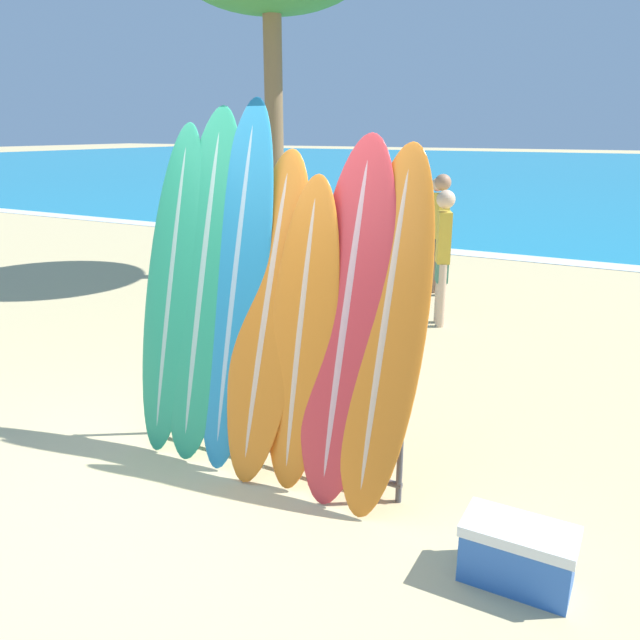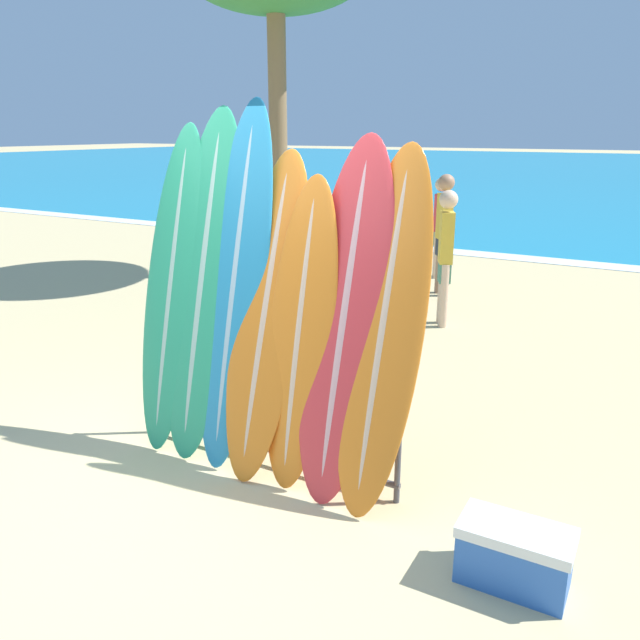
# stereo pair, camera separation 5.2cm
# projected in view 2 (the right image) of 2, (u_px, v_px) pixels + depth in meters

# --- Properties ---
(ground_plane) EXTENTS (160.00, 160.00, 0.00)m
(ground_plane) POSITION_uv_depth(u_px,v_px,m) (198.00, 485.00, 4.29)
(ground_plane) COLOR tan
(ocean_water) EXTENTS (120.00, 60.00, 0.01)m
(ocean_water) POSITION_uv_depth(u_px,v_px,m) (625.00, 171.00, 36.40)
(ocean_water) COLOR teal
(ocean_water) RESTS_ON ground_plane
(surfboard_rack) EXTENTS (2.08, 0.04, 0.87)m
(surfboard_rack) POSITION_uv_depth(u_px,v_px,m) (265.00, 405.00, 4.43)
(surfboard_rack) COLOR #47474C
(surfboard_rack) RESTS_ON ground_plane
(surfboard_slot_0) EXTENTS (0.50, 0.69, 2.40)m
(surfboard_slot_0) POSITION_uv_depth(u_px,v_px,m) (173.00, 289.00, 4.66)
(surfboard_slot_0) COLOR #289E70
(surfboard_slot_0) RESTS_ON ground_plane
(surfboard_slot_1) EXTENTS (0.59, 0.73, 2.52)m
(surfboard_slot_1) POSITION_uv_depth(u_px,v_px,m) (203.00, 285.00, 4.53)
(surfboard_slot_1) COLOR #289E70
(surfboard_slot_1) RESTS_ON ground_plane
(surfboard_slot_2) EXTENTS (0.51, 0.73, 2.57)m
(surfboard_slot_2) POSITION_uv_depth(u_px,v_px,m) (235.00, 286.00, 4.40)
(surfboard_slot_2) COLOR teal
(surfboard_slot_2) RESTS_ON ground_plane
(surfboard_slot_3) EXTENTS (0.55, 0.79, 2.23)m
(surfboard_slot_3) POSITION_uv_depth(u_px,v_px,m) (267.00, 316.00, 4.28)
(surfboard_slot_3) COLOR orange
(surfboard_slot_3) RESTS_ON ground_plane
(surfboard_slot_4) EXTENTS (0.49, 0.56, 2.08)m
(surfboard_slot_4) POSITION_uv_depth(u_px,v_px,m) (301.00, 335.00, 4.13)
(surfboard_slot_4) COLOR orange
(surfboard_slot_4) RESTS_ON ground_plane
(surfboard_slot_5) EXTENTS (0.59, 0.75, 2.34)m
(surfboard_slot_5) POSITION_uv_depth(u_px,v_px,m) (345.00, 321.00, 4.00)
(surfboard_slot_5) COLOR red
(surfboard_slot_5) RESTS_ON ground_plane
(surfboard_slot_6) EXTENTS (0.53, 0.79, 2.28)m
(surfboard_slot_6) POSITION_uv_depth(u_px,v_px,m) (384.00, 331.00, 3.88)
(surfboard_slot_6) COLOR orange
(surfboard_slot_6) RESTS_ON ground_plane
(person_near_water) EXTENTS (0.28, 0.30, 1.74)m
(person_near_water) POSITION_uv_depth(u_px,v_px,m) (444.00, 230.00, 8.98)
(person_near_water) COLOR #A87A5B
(person_near_water) RESTS_ON ground_plane
(person_mid_beach) EXTENTS (0.22, 0.27, 1.61)m
(person_mid_beach) POSITION_uv_depth(u_px,v_px,m) (440.00, 224.00, 10.07)
(person_mid_beach) COLOR beige
(person_mid_beach) RESTS_ON ground_plane
(person_far_left) EXTENTS (0.24, 0.28, 1.66)m
(person_far_left) POSITION_uv_depth(u_px,v_px,m) (445.00, 253.00, 7.54)
(person_far_left) COLOR beige
(person_far_left) RESTS_ON ground_plane
(person_far_right) EXTENTS (0.26, 0.21, 1.55)m
(person_far_right) POSITION_uv_depth(u_px,v_px,m) (372.00, 213.00, 11.58)
(person_far_right) COLOR beige
(person_far_right) RESTS_ON ground_plane
(cooler_box) EXTENTS (0.59, 0.32, 0.34)m
(cooler_box) POSITION_uv_depth(u_px,v_px,m) (514.00, 555.00, 3.32)
(cooler_box) COLOR #2D60B7
(cooler_box) RESTS_ON ground_plane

